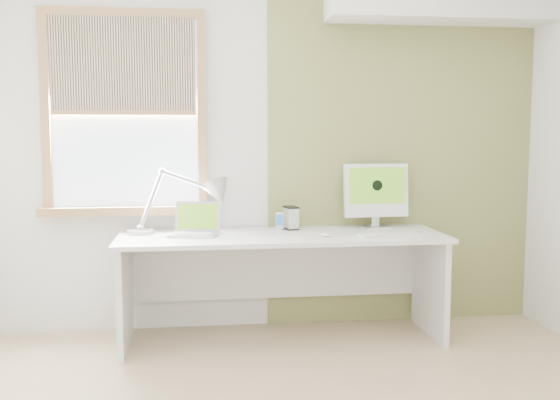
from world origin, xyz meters
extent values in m
cube|color=silver|center=(0.00, 1.76, 1.30)|extent=(4.00, 0.02, 2.60)
cube|color=silver|center=(0.00, -1.76, 1.30)|extent=(4.00, 0.02, 2.60)
cube|color=olive|center=(1.00, 1.74, 1.30)|extent=(2.00, 0.02, 2.60)
cube|color=olive|center=(-1.53, 1.72, 1.55)|extent=(0.06, 0.06, 1.42)
cube|color=olive|center=(-0.47, 1.72, 1.55)|extent=(0.06, 0.06, 1.42)
cube|color=olive|center=(-1.00, 1.72, 2.23)|extent=(1.00, 0.06, 0.06)
cube|color=olive|center=(-1.00, 1.70, 0.87)|extent=(1.20, 0.14, 0.06)
cube|color=#D1E2F9|center=(-1.00, 1.74, 1.55)|extent=(1.00, 0.01, 1.30)
cube|color=beige|center=(-1.00, 1.70, 1.88)|extent=(0.98, 0.02, 0.65)
cube|color=olive|center=(-1.00, 1.70, 1.55)|extent=(0.98, 0.03, 0.03)
cube|color=silver|center=(0.06, 1.38, 0.71)|extent=(2.20, 0.70, 0.03)
cube|color=silver|center=(-0.99, 1.38, 0.35)|extent=(0.04, 0.64, 0.70)
cube|color=silver|center=(1.11, 1.38, 0.35)|extent=(0.04, 0.64, 0.70)
cube|color=silver|center=(0.06, 1.70, 0.45)|extent=(2.08, 0.02, 0.48)
cylinder|color=silver|center=(-0.90, 1.54, 0.74)|extent=(0.22, 0.22, 0.03)
sphere|color=silver|center=(-0.90, 1.54, 0.76)|extent=(0.06, 0.06, 0.05)
cylinder|color=silver|center=(-0.82, 1.55, 0.96)|extent=(0.19, 0.06, 0.40)
sphere|color=silver|center=(-0.74, 1.57, 1.15)|extent=(0.06, 0.06, 0.05)
cylinder|color=silver|center=(-0.57, 1.58, 1.09)|extent=(0.36, 0.05, 0.15)
sphere|color=silver|center=(-0.39, 1.60, 1.02)|extent=(0.05, 0.05, 0.04)
cone|color=silver|center=(-0.36, 1.60, 0.99)|extent=(0.31, 0.32, 0.24)
cube|color=silver|center=(-0.54, 1.40, 0.74)|extent=(0.35, 0.29, 0.02)
cube|color=#B2B5B7|center=(-0.54, 1.40, 0.75)|extent=(0.29, 0.19, 0.00)
cube|color=silver|center=(-0.51, 1.50, 0.85)|extent=(0.32, 0.14, 0.20)
cube|color=#55871B|center=(-0.51, 1.50, 0.85)|extent=(0.28, 0.12, 0.16)
cylinder|color=silver|center=(0.06, 1.57, 0.74)|extent=(0.08, 0.08, 0.02)
cube|color=silver|center=(0.06, 1.57, 0.80)|extent=(0.05, 0.02, 0.11)
cube|color=#194C99|center=(0.06, 1.56, 0.80)|extent=(0.04, 0.01, 0.08)
cube|color=silver|center=(0.15, 1.60, 0.81)|extent=(0.10, 0.14, 0.16)
cube|color=black|center=(0.15, 1.60, 0.89)|extent=(0.10, 0.14, 0.01)
cube|color=black|center=(0.15, 1.60, 0.74)|extent=(0.10, 0.14, 0.01)
cube|color=silver|center=(0.77, 1.60, 0.74)|extent=(0.18, 0.16, 0.01)
cube|color=silver|center=(0.77, 1.63, 0.82)|extent=(0.06, 0.02, 0.15)
cube|color=white|center=(0.77, 1.62, 1.00)|extent=(0.47, 0.10, 0.39)
cube|color=#55871B|center=(0.77, 1.59, 1.04)|extent=(0.41, 0.04, 0.26)
cylinder|color=black|center=(0.77, 1.59, 1.04)|extent=(0.08, 0.01, 0.08)
cube|color=white|center=(0.76, 1.22, 0.74)|extent=(0.43, 0.15, 0.02)
cube|color=white|center=(0.76, 1.22, 0.75)|extent=(0.40, 0.12, 0.00)
ellipsoid|color=white|center=(0.33, 1.25, 0.74)|extent=(0.09, 0.11, 0.03)
camera|label=1|loc=(-0.50, -2.82, 1.42)|focal=40.70mm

